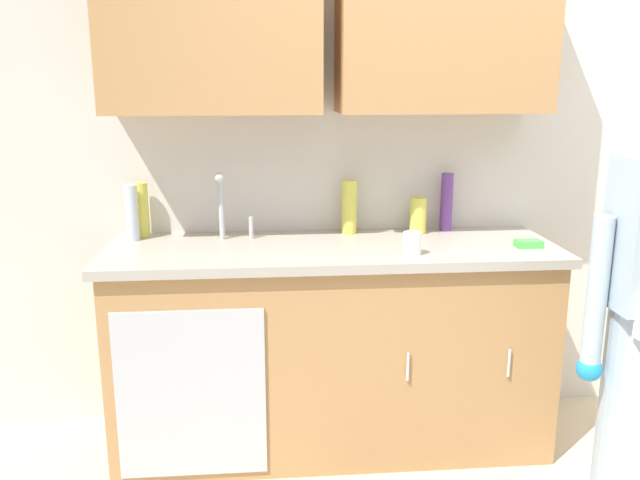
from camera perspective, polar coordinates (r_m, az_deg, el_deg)
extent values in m
cube|color=beige|center=(3.26, 10.14, 8.31)|extent=(4.80, 0.10, 2.70)
cube|color=#B27F4C|center=(2.93, -9.35, 17.55)|extent=(0.91, 0.34, 0.70)
cube|color=#B27F4C|center=(3.03, 10.62, 17.37)|extent=(0.91, 0.34, 0.70)
cube|color=#B27F4C|center=(3.05, 0.97, -9.39)|extent=(1.90, 0.60, 0.90)
cube|color=#B7BABF|center=(2.79, -11.03, -12.97)|extent=(0.60, 0.01, 0.72)
cylinder|color=silver|center=(2.79, 7.58, -10.76)|extent=(0.01, 0.01, 0.12)
cylinder|color=silver|center=(2.91, 15.95, -10.14)|extent=(0.01, 0.01, 0.12)
cube|color=#A8A093|center=(2.89, 1.00, -0.81)|extent=(1.96, 0.66, 0.04)
cube|color=#B7BABF|center=(2.88, -7.74, -1.09)|extent=(0.50, 0.36, 0.03)
cylinder|color=#B7BABF|center=(2.99, -8.48, 2.87)|extent=(0.02, 0.02, 0.30)
sphere|color=#B7BABF|center=(2.91, -8.65, 5.36)|extent=(0.04, 0.04, 0.04)
cylinder|color=#B7BABF|center=(3.01, -5.94, 1.06)|extent=(0.02, 0.02, 0.10)
cylinder|color=#A3B7C6|center=(2.47, 22.72, -4.36)|extent=(0.07, 0.07, 0.55)
sphere|color=#1E8CCC|center=(2.56, 22.14, -10.22)|extent=(0.09, 0.09, 0.09)
cylinder|color=#66388C|center=(3.19, 10.83, 3.22)|extent=(0.06, 0.06, 0.27)
cylinder|color=#D8D14C|center=(3.13, -15.06, 2.54)|extent=(0.06, 0.06, 0.25)
cylinder|color=#D8D14C|center=(3.12, 8.44, 2.11)|extent=(0.08, 0.08, 0.17)
cylinder|color=silver|center=(3.06, -15.90, 2.27)|extent=(0.06, 0.06, 0.25)
cylinder|color=#D8D14C|center=(3.08, 2.53, 2.87)|extent=(0.07, 0.07, 0.25)
cylinder|color=white|center=(2.75, 7.94, -0.29)|extent=(0.08, 0.08, 0.09)
cube|color=#4CBF4C|center=(2.99, 17.50, -0.30)|extent=(0.11, 0.07, 0.03)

